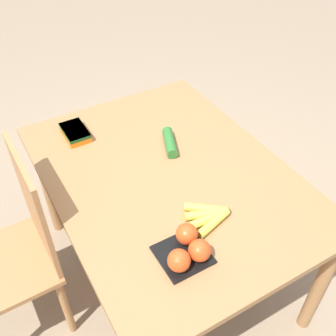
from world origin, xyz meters
The scene contains 7 objects.
ground_plane centered at (0.00, 0.00, 0.00)m, with size 12.00×12.00×0.00m, color gray.
dining_table centered at (0.00, 0.00, 0.64)m, with size 1.33×0.98×0.73m.
chair centered at (0.12, 0.68, 0.49)m, with size 0.43×0.41×0.96m.
banana_bunch centered at (-0.30, -0.01, 0.75)m, with size 0.18×0.18×0.03m.
tomato_pack centered at (-0.41, 0.16, 0.77)m, with size 0.17×0.17×0.09m.
carrot_bag centered at (0.46, 0.25, 0.75)m, with size 0.17×0.11×0.04m.
cucumber_near centered at (0.16, -0.10, 0.76)m, with size 0.19×0.11×0.05m.
Camera 1 is at (-1.09, 0.63, 1.88)m, focal length 42.00 mm.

